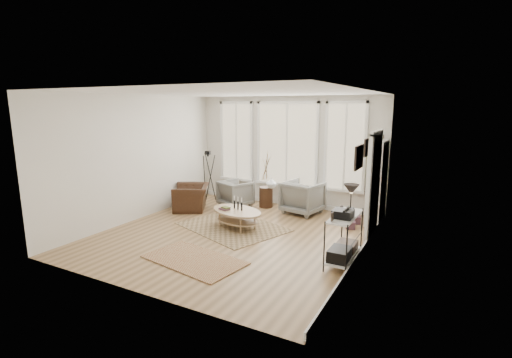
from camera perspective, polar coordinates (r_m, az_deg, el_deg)
The scene contains 17 objects.
room at distance 7.51m, azimuth -3.27°, elevation 1.81°, with size 5.50×5.54×2.90m.
bay_window at distance 9.86m, azimuth 4.77°, elevation 5.12°, with size 4.14×0.12×2.24m.
door at distance 7.71m, azimuth 17.74°, elevation -0.74°, with size 0.09×1.06×2.22m.
bookcase at distance 8.81m, azimuth 18.10°, elevation -0.43°, with size 0.31×0.85×2.06m.
low_shelf at distance 6.55m, azimuth 13.42°, elevation -8.17°, with size 0.38×1.08×1.30m.
wall_art at distance 6.22m, azimuth 15.82°, elevation 3.64°, with size 0.04×0.88×0.44m.
rug_main at distance 8.32m, azimuth -3.64°, elevation -7.33°, with size 2.21×1.66×0.01m, color brown.
rug_runner at distance 6.70m, azimuth -9.49°, elevation -12.12°, with size 1.76×0.98×0.01m, color brown.
coffee_table at distance 8.17m, azimuth -3.02°, elevation -5.39°, with size 1.48×1.18×0.59m.
armchair_left at distance 9.90m, azimuth -3.15°, elevation -2.22°, with size 0.75×0.77×0.70m, color gray.
armchair_right at distance 9.32m, azimuth 7.22°, elevation -2.80°, with size 0.87×0.89×0.81m, color gray.
side_table at distance 9.74m, azimuth 1.56°, elevation -0.17°, with size 0.36×0.36×1.51m.
vase at distance 9.64m, azimuth 2.39°, elevation -0.59°, with size 0.26×0.26×0.28m, color silver.
accent_chair at distance 9.74m, azimuth -9.90°, elevation -2.80°, with size 0.86×0.98×0.64m, color #361F13.
tripod_camera at distance 10.53m, azimuth -7.33°, elevation 0.18°, with size 0.50×0.50×1.41m.
book_stack_near at distance 8.85m, azimuth 15.01°, elevation -6.00°, with size 0.21×0.27×0.18m, color maroon.
book_stack_far at distance 8.46m, azimuth 14.35°, elevation -6.82°, with size 0.20×0.25×0.16m, color maroon.
Camera 1 is at (3.87, -6.30, 2.65)m, focal length 26.00 mm.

